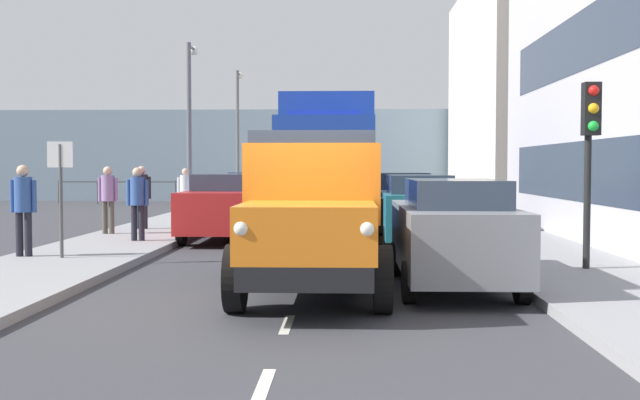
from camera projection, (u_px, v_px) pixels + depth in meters
ground_plane at (319, 243)px, 19.08m from camera, size 80.00×80.00×0.00m
sidewalk_left at (507, 240)px, 18.91m from camera, size 2.75×39.37×0.15m
sidewalk_right at (133, 239)px, 19.25m from camera, size 2.75×39.37×0.15m
road_centreline_markings at (318, 245)px, 18.59m from camera, size 0.12×34.72×0.01m
building_far_block at (547, 96)px, 33.79m from camera, size 7.03×13.04×10.05m
sea_horizon at (335, 155)px, 41.62m from camera, size 80.00×0.80×5.00m
seawall_railing at (333, 186)px, 38.09m from camera, size 28.08×0.08×1.20m
truck_vintage_orange at (313, 217)px, 11.21m from camera, size 2.17×5.64×2.43m
lorry_cargo_blue at (328, 161)px, 21.60m from camera, size 2.58×8.20×3.87m
car_grey_kerbside_near at (453, 232)px, 11.90m from camera, size 1.76×4.29×1.72m
car_teal_kerbside_1 at (418, 210)px, 17.88m from camera, size 1.79×3.85×1.72m
car_navy_kerbside_2 at (402, 200)px, 23.16m from camera, size 1.91×3.84×1.72m
car_red_oppositeside_0 at (228, 206)px, 19.70m from camera, size 1.97×4.55×1.72m
car_silver_oppositeside_1 at (254, 197)px, 25.26m from camera, size 1.84×4.58×1.72m
pedestrian_in_dark_coat at (23, 202)px, 14.90m from camera, size 0.53×0.34×1.80m
pedestrian_strolling at (138, 198)px, 18.03m from camera, size 0.53×0.34×1.74m
pedestrian_near_railing at (108, 194)px, 19.90m from camera, size 0.53×0.34×1.77m
pedestrian_with_bag at (142, 192)px, 21.46m from camera, size 0.53×0.34×1.77m
pedestrian_couple_a at (185, 190)px, 24.56m from camera, size 0.53×0.34×1.70m
traffic_light_near at (590, 134)px, 12.98m from camera, size 0.28×0.41×3.20m
lamp_post_promenade at (190, 113)px, 25.97m from camera, size 0.32×1.14×5.97m
lamp_post_far at (238, 124)px, 37.89m from camera, size 0.32×1.14×6.52m
street_sign at (61, 179)px, 14.66m from camera, size 0.50×0.07×2.25m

